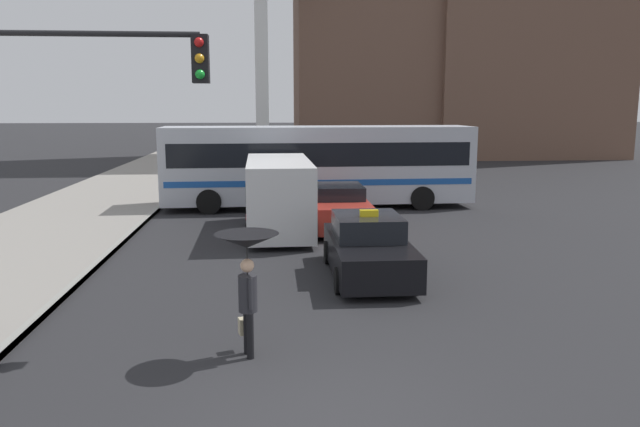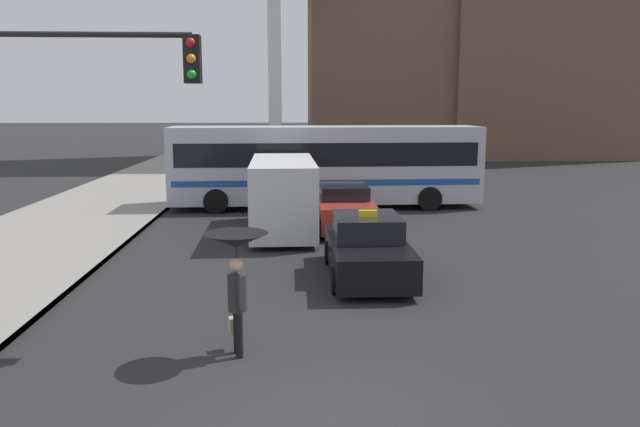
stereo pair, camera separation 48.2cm
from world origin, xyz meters
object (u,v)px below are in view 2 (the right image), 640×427
at_px(pedestrian_with_umbrella, 236,257).
at_px(monument_cross, 274,6).
at_px(taxi, 367,249).
at_px(traffic_light, 61,117).
at_px(ambulance_van, 283,192).
at_px(sedan_red, 344,208).
at_px(city_bus, 325,163).

xyz_separation_m(pedestrian_with_umbrella, monument_cross, (-0.17, 34.78, 9.23)).
distance_m(taxi, pedestrian_with_umbrella, 5.57).
relative_size(taxi, traffic_light, 0.78).
distance_m(ambulance_van, traffic_light, 10.20).
bearing_deg(pedestrian_with_umbrella, ambulance_van, -18.77).
relative_size(taxi, pedestrian_with_umbrella, 2.09).
distance_m(sedan_red, pedestrian_with_umbrella, 11.31).
distance_m(sedan_red, ambulance_van, 2.28).
bearing_deg(pedestrian_with_umbrella, city_bus, -23.75).
height_order(ambulance_van, monument_cross, monument_cross).
relative_size(sedan_red, ambulance_van, 0.80).
relative_size(sedan_red, monument_cross, 0.24).
height_order(taxi, pedestrian_with_umbrella, pedestrian_with_umbrella).
bearing_deg(city_bus, ambulance_van, 160.17).
bearing_deg(sedan_red, ambulance_van, 19.28).
bearing_deg(taxi, sedan_red, -89.70).
height_order(ambulance_van, pedestrian_with_umbrella, ambulance_van).
relative_size(taxi, sedan_red, 0.95).
distance_m(taxi, traffic_light, 7.56).
height_order(taxi, ambulance_van, ambulance_van).
relative_size(sedan_red, pedestrian_with_umbrella, 2.21).
xyz_separation_m(city_bus, traffic_light, (-5.32, -14.28, 2.09)).
distance_m(ambulance_van, city_bus, 5.41).
bearing_deg(ambulance_van, city_bus, -109.18).
bearing_deg(taxi, traffic_light, 32.73).
height_order(sedan_red, pedestrian_with_umbrella, pedestrian_with_umbrella).
bearing_deg(taxi, city_bus, -87.69).
bearing_deg(sedan_red, city_bus, -84.88).
xyz_separation_m(sedan_red, city_bus, (-0.39, 4.40, 1.15)).
relative_size(pedestrian_with_umbrella, traffic_light, 0.37).
bearing_deg(monument_cross, traffic_light, -94.83).
bearing_deg(sedan_red, traffic_light, 59.94).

